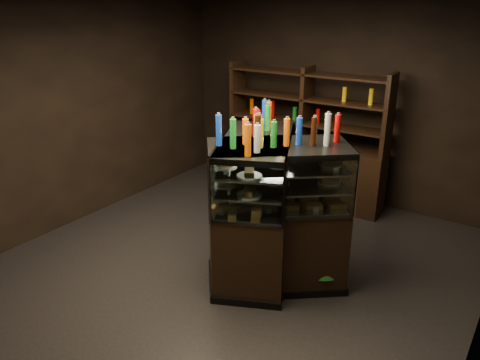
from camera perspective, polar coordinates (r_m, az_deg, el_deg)
ground at (r=5.58m, az=0.08°, el=-9.85°), size 5.00×5.00×0.00m
room_shell at (r=4.86m, az=0.09°, el=10.08°), size 5.02×5.02×3.01m
display_case at (r=5.08m, az=3.13°, el=-6.53°), size 1.71×1.60×1.56m
food_display at (r=4.81m, az=3.24°, el=0.15°), size 1.23×1.26×0.48m
bottles_top at (r=4.65m, az=3.44°, el=6.37°), size 1.06×1.12×0.30m
potted_conifer at (r=4.96m, az=10.16°, el=-7.96°), size 0.40×0.40×0.86m
back_shelving at (r=7.06m, az=7.77°, el=2.30°), size 2.42×0.50×2.00m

